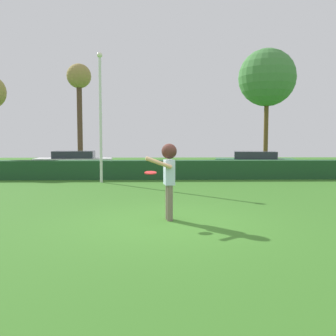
{
  "coord_description": "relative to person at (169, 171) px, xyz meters",
  "views": [
    {
      "loc": [
        -0.21,
        -8.17,
        1.89
      ],
      "look_at": [
        0.05,
        1.3,
        1.15
      ],
      "focal_mm": 38.98,
      "sensor_mm": 36.0,
      "label": 1
    }
  ],
  "objects": [
    {
      "name": "person",
      "position": [
        0.0,
        0.0,
        0.0
      ],
      "size": [
        0.73,
        0.64,
        1.8
      ],
      "color": "#78675B",
      "rests_on": "ground"
    },
    {
      "name": "bare_elm_tree",
      "position": [
        -5.27,
        15.16,
        4.29
      ],
      "size": [
        1.54,
        1.54,
        6.68
      ],
      "color": "brown",
      "rests_on": "ground"
    },
    {
      "name": "hedge_row",
      "position": [
        -0.04,
        8.96,
        -0.72
      ],
      "size": [
        27.95,
        0.9,
        0.89
      ],
      "primitive_type": "cube",
      "color": "#1F4A28",
      "rests_on": "ground"
    },
    {
      "name": "parked_car_green",
      "position": [
        4.99,
        11.09,
        -0.48
      ],
      "size": [
        4.45,
        2.46,
        1.25
      ],
      "color": "#1E6633",
      "rests_on": "ground"
    },
    {
      "name": "frisbee",
      "position": [
        -0.42,
        -0.14,
        -0.03
      ],
      "size": [
        0.28,
        0.28,
        0.06
      ],
      "color": "red"
    },
    {
      "name": "lamppost",
      "position": [
        -2.76,
        7.62,
        1.97
      ],
      "size": [
        0.24,
        0.24,
        5.64
      ],
      "color": "silver",
      "rests_on": "ground"
    },
    {
      "name": "ground_plane",
      "position": [
        -0.04,
        -0.3,
        -1.16
      ],
      "size": [
        60.0,
        60.0,
        0.0
      ],
      "primitive_type": "plane",
      "color": "#397425"
    },
    {
      "name": "parked_car_white",
      "position": [
        -4.97,
        12.09,
        -0.48
      ],
      "size": [
        4.32,
        2.08,
        1.25
      ],
      "color": "white",
      "rests_on": "ground"
    },
    {
      "name": "willow_tree",
      "position": [
        6.65,
        14.77,
        4.61
      ],
      "size": [
        3.6,
        3.6,
        7.6
      ],
      "color": "brown",
      "rests_on": "ground"
    }
  ]
}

